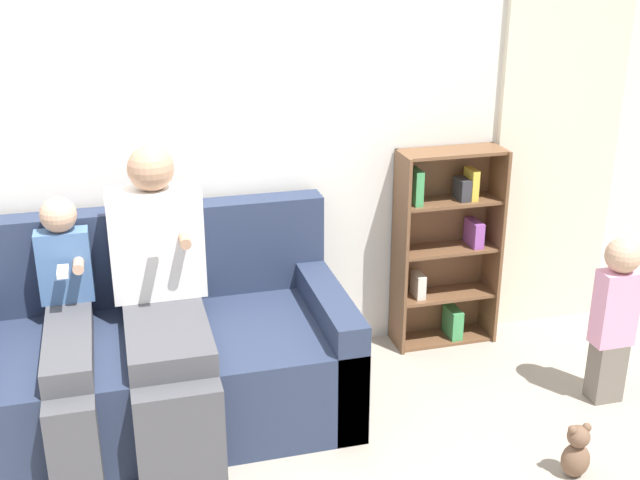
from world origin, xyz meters
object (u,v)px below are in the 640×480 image
adult_seated (163,295)px  child_seated (68,338)px  teddy_bear (576,452)px  couch (160,359)px  toddler_standing (614,314)px  bookshelf (445,246)px

adult_seated → child_seated: (-0.43, -0.07, -0.13)m
adult_seated → teddy_bear: 1.96m
couch → adult_seated: 0.39m
adult_seated → child_seated: size_ratio=1.21×
toddler_standing → bookshelf: (-0.54, 0.83, 0.09)m
adult_seated → bookshelf: 1.67m
child_seated → teddy_bear: 2.28m
bookshelf → teddy_bear: bookshelf is taller
adult_seated → toddler_standing: bearing=-9.8°
toddler_standing → bookshelf: size_ratio=0.77×
child_seated → toddler_standing: bearing=-6.5°
teddy_bear → couch: bearing=150.3°
child_seated → teddy_bear: size_ratio=4.18×
child_seated → teddy_bear: (2.09, -0.81, -0.43)m
child_seated → bookshelf: (2.03, 0.54, 0.02)m
couch → child_seated: 0.49m
adult_seated → bookshelf: size_ratio=1.16×
toddler_standing → teddy_bear: (-0.48, -0.51, -0.36)m
toddler_standing → adult_seated: bearing=170.2°
couch → bookshelf: size_ratio=1.58×
couch → child_seated: size_ratio=1.64×
bookshelf → couch: bearing=-166.9°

